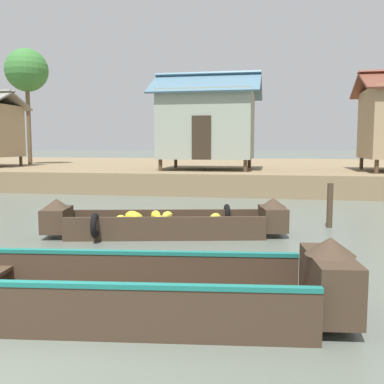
{
  "coord_description": "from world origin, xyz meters",
  "views": [
    {
      "loc": [
        3.09,
        -3.77,
        1.98
      ],
      "look_at": [
        1.12,
        6.88,
        0.83
      ],
      "focal_mm": 41.46,
      "sensor_mm": 36.0,
      "label": 1
    }
  ],
  "objects_px": {
    "palm_tree_near": "(27,71)",
    "viewer_boat": "(74,290)",
    "stilt_house_mid_left": "(208,124)",
    "mooring_post": "(330,205)",
    "banana_boat": "(165,223)"
  },
  "relations": [
    {
      "from": "palm_tree_near",
      "to": "viewer_boat",
      "type": "bearing_deg",
      "value": -58.32
    },
    {
      "from": "viewer_boat",
      "to": "stilt_house_mid_left",
      "type": "bearing_deg",
      "value": 92.57
    },
    {
      "from": "stilt_house_mid_left",
      "to": "mooring_post",
      "type": "height_order",
      "value": "stilt_house_mid_left"
    },
    {
      "from": "palm_tree_near",
      "to": "mooring_post",
      "type": "bearing_deg",
      "value": -39.35
    },
    {
      "from": "stilt_house_mid_left",
      "to": "mooring_post",
      "type": "distance_m",
      "value": 10.07
    },
    {
      "from": "viewer_boat",
      "to": "mooring_post",
      "type": "distance_m",
      "value": 7.22
    },
    {
      "from": "stilt_house_mid_left",
      "to": "banana_boat",
      "type": "bearing_deg",
      "value": -86.56
    },
    {
      "from": "banana_boat",
      "to": "palm_tree_near",
      "type": "relative_size",
      "value": 0.82
    },
    {
      "from": "viewer_boat",
      "to": "stilt_house_mid_left",
      "type": "distance_m",
      "value": 15.29
    },
    {
      "from": "viewer_boat",
      "to": "stilt_house_mid_left",
      "type": "relative_size",
      "value": 1.37
    },
    {
      "from": "mooring_post",
      "to": "viewer_boat",
      "type": "bearing_deg",
      "value": -120.03
    },
    {
      "from": "banana_boat",
      "to": "viewer_boat",
      "type": "bearing_deg",
      "value": -89.42
    },
    {
      "from": "banana_boat",
      "to": "viewer_boat",
      "type": "relative_size",
      "value": 0.82
    },
    {
      "from": "banana_boat",
      "to": "mooring_post",
      "type": "height_order",
      "value": "mooring_post"
    },
    {
      "from": "palm_tree_near",
      "to": "stilt_house_mid_left",
      "type": "bearing_deg",
      "value": -18.37
    }
  ]
}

